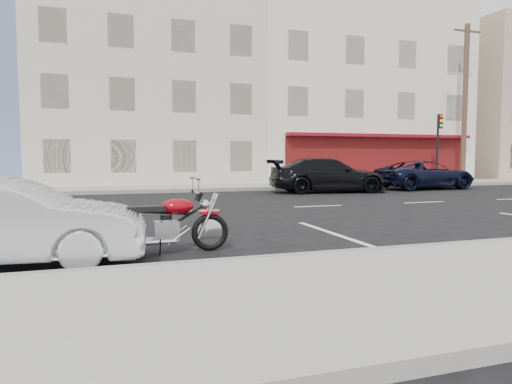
% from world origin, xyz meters
% --- Properties ---
extents(ground, '(120.00, 120.00, 0.00)m').
position_xyz_m(ground, '(0.00, 0.00, 0.00)').
color(ground, black).
rests_on(ground, ground).
extents(sidewalk_near, '(80.00, 3.40, 0.15)m').
position_xyz_m(sidewalk_near, '(-5.00, -8.70, 0.07)').
color(sidewalk_near, gray).
rests_on(sidewalk_near, ground).
extents(sidewalk_far, '(80.00, 3.40, 0.15)m').
position_xyz_m(sidewalk_far, '(-5.00, 8.70, 0.07)').
color(sidewalk_far, gray).
rests_on(sidewalk_far, ground).
extents(curb_near, '(80.00, 0.12, 0.16)m').
position_xyz_m(curb_near, '(-5.00, -7.00, 0.08)').
color(curb_near, gray).
rests_on(curb_near, ground).
extents(curb_far, '(80.00, 0.12, 0.16)m').
position_xyz_m(curb_far, '(-5.00, 7.00, 0.08)').
color(curb_far, gray).
rests_on(curb_far, ground).
extents(bldg_cream, '(12.00, 12.00, 11.50)m').
position_xyz_m(bldg_cream, '(-2.00, 16.30, 5.75)').
color(bldg_cream, beige).
rests_on(bldg_cream, ground).
extents(bldg_corner, '(14.00, 12.00, 12.50)m').
position_xyz_m(bldg_corner, '(11.00, 16.30, 6.25)').
color(bldg_corner, silver).
rests_on(bldg_corner, ground).
extents(bldg_far_east, '(12.00, 12.00, 11.00)m').
position_xyz_m(bldg_far_east, '(26.00, 16.30, 5.50)').
color(bldg_far_east, tan).
rests_on(bldg_far_east, ground).
extents(utility_pole, '(1.80, 0.30, 9.00)m').
position_xyz_m(utility_pole, '(15.50, 8.60, 4.74)').
color(utility_pole, '#422D1E').
rests_on(utility_pole, sidewalk_far).
extents(traffic_light, '(0.26, 0.30, 3.80)m').
position_xyz_m(traffic_light, '(13.50, 8.33, 2.56)').
color(traffic_light, black).
rests_on(traffic_light, sidewalk_far).
extents(fire_hydrant, '(0.20, 0.20, 0.72)m').
position_xyz_m(fire_hydrant, '(12.00, 8.50, 0.53)').
color(fire_hydrant, beige).
rests_on(fire_hydrant, sidewalk_far).
extents(motorcycle, '(1.96, 0.65, 0.98)m').
position_xyz_m(motorcycle, '(-2.70, -5.67, 0.45)').
color(motorcycle, black).
rests_on(motorcycle, ground).
extents(sedan_silver, '(3.94, 1.71, 1.26)m').
position_xyz_m(sedan_silver, '(-5.69, -5.87, 0.63)').
color(sedan_silver, '#B9BBC1').
rests_on(sedan_silver, ground).
extents(suv_far, '(5.03, 2.51, 1.37)m').
position_xyz_m(suv_far, '(10.39, 5.52, 0.68)').
color(suv_far, black).
rests_on(suv_far, ground).
extents(car_far, '(5.41, 2.76, 1.50)m').
position_xyz_m(car_far, '(4.95, 5.10, 0.75)').
color(car_far, black).
rests_on(car_far, ground).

